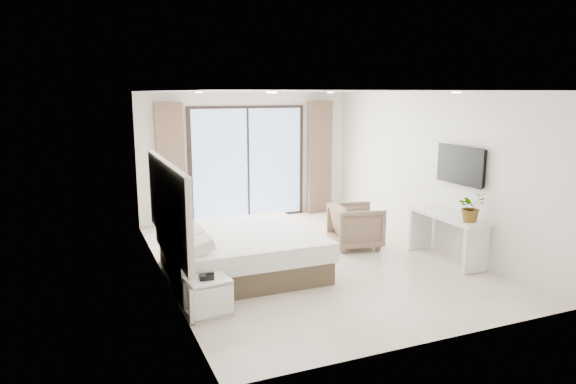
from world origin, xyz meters
The scene contains 8 objects.
ground centered at (0.00, 0.00, 0.00)m, with size 6.20×6.20×0.00m, color beige.
room_shell centered at (-0.20, 0.71, 1.58)m, with size 4.62×6.22×2.72m.
bed centered at (-1.20, -0.18, 0.32)m, with size 2.21×2.10×0.76m.
nightstand centered at (-2.02, -1.47, 0.23)m, with size 0.55×0.48×0.46m.
phone centered at (-2.04, -1.48, 0.49)m, with size 0.17×0.13×0.06m, color black.
console_desk centered at (2.04, -0.91, 0.56)m, with size 0.46×1.48×0.77m.
plant centered at (2.04, -1.42, 0.95)m, with size 0.40×0.45×0.35m, color #33662D.
armchair centered at (1.06, 0.29, 0.42)m, with size 0.81×0.76×0.83m, color #856D57.
Camera 1 is at (-3.39, -7.28, 2.68)m, focal length 32.00 mm.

